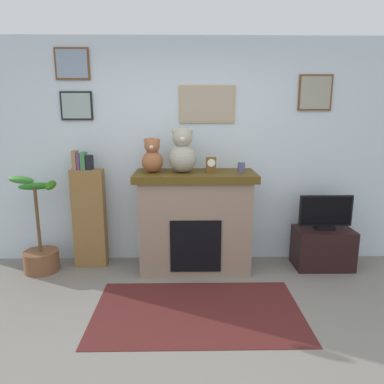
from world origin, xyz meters
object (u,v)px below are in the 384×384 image
at_px(tv_stand, 323,248).
at_px(television, 326,213).
at_px(teddy_bear_grey, 152,157).
at_px(fireplace, 195,220).
at_px(teddy_bear_cream, 182,152).
at_px(mantel_clock, 211,165).
at_px(candle_jar, 241,167).
at_px(bookshelf, 89,215).
at_px(potted_plant, 40,245).

bearing_deg(tv_stand, television, -90.00).
bearing_deg(teddy_bear_grey, fireplace, 2.23).
xyz_separation_m(television, teddy_bear_cream, (-1.62, -0.01, 0.69)).
distance_m(mantel_clock, teddy_bear_grey, 0.65).
bearing_deg(candle_jar, television, 0.40).
bearing_deg(teddy_bear_grey, teddy_bear_cream, -0.02).
height_order(fireplace, bookshelf, bookshelf).
relative_size(tv_stand, teddy_bear_grey, 1.71).
xyz_separation_m(potted_plant, television, (3.23, 0.05, 0.35)).
xyz_separation_m(candle_jar, teddy_bear_grey, (-0.98, -0.00, 0.12)).
bearing_deg(potted_plant, teddy_bear_grey, 2.00).
height_order(mantel_clock, teddy_bear_grey, teddy_bear_grey).
height_order(tv_stand, teddy_bear_cream, teddy_bear_cream).
bearing_deg(mantel_clock, television, 0.35).
distance_m(potted_plant, tv_stand, 3.23).
relative_size(bookshelf, television, 2.25).
xyz_separation_m(fireplace, potted_plant, (-1.75, -0.06, -0.27)).
bearing_deg(mantel_clock, teddy_bear_cream, 179.88).
relative_size(fireplace, television, 2.21).
bearing_deg(bookshelf, tv_stand, -2.12).
distance_m(bookshelf, teddy_bear_grey, 1.02).
distance_m(fireplace, bookshelf, 1.22).
xyz_separation_m(potted_plant, teddy_bear_cream, (1.61, 0.04, 1.04)).
bearing_deg(potted_plant, tv_stand, 0.95).
relative_size(television, mantel_clock, 3.62).
xyz_separation_m(fireplace, mantel_clock, (0.17, -0.02, 0.64)).
bearing_deg(fireplace, tv_stand, -0.36).
bearing_deg(teddy_bear_grey, tv_stand, 0.26).
bearing_deg(bookshelf, fireplace, -4.24).
xyz_separation_m(candle_jar, mantel_clock, (-0.33, -0.00, 0.03)).
height_order(fireplace, potted_plant, fireplace).
bearing_deg(teddy_bear_grey, candle_jar, 0.03).
bearing_deg(television, tv_stand, 90.00).
bearing_deg(tv_stand, mantel_clock, -179.58).
height_order(fireplace, mantel_clock, mantel_clock).
distance_m(fireplace, candle_jar, 0.80).
distance_m(fireplace, tv_stand, 1.52).
bearing_deg(tv_stand, fireplace, 179.64).
bearing_deg(teddy_bear_cream, tv_stand, 0.31).
distance_m(television, teddy_bear_cream, 1.77).
height_order(television, candle_jar, candle_jar).
distance_m(fireplace, teddy_bear_grey, 0.86).
bearing_deg(fireplace, mantel_clock, -6.23).
height_order(potted_plant, teddy_bear_grey, teddy_bear_grey).
relative_size(potted_plant, teddy_bear_cream, 2.29).
bearing_deg(candle_jar, teddy_bear_grey, -179.97).
bearing_deg(bookshelf, television, -2.15).
distance_m(television, mantel_clock, 1.42).
bearing_deg(tv_stand, bookshelf, 177.88).
relative_size(teddy_bear_grey, teddy_bear_cream, 0.77).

